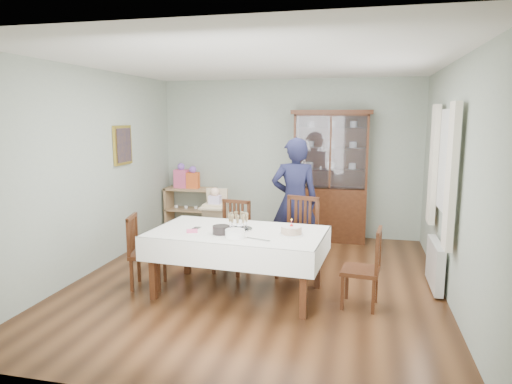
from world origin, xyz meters
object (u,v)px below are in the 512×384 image
(dining_table, at_px, (238,262))
(gift_bag_orange, at_px, (193,178))
(sideboard, at_px, (191,209))
(gift_bag_pink, at_px, (181,177))
(chair_far_left, at_px, (232,251))
(chair_end_left, at_px, (147,266))
(champagne_tray, at_px, (238,224))
(chair_end_right, at_px, (362,283))
(high_chair, at_px, (215,227))
(china_cabinet, at_px, (331,174))
(chair_far_right, at_px, (297,253))
(birthday_cake, at_px, (291,231))
(woman, at_px, (295,201))

(dining_table, height_order, gift_bag_orange, gift_bag_orange)
(sideboard, distance_m, gift_bag_pink, 0.62)
(chair_far_left, distance_m, gift_bag_orange, 2.39)
(chair_end_left, height_order, champagne_tray, champagne_tray)
(chair_far_left, relative_size, chair_end_right, 1.07)
(chair_end_left, xyz_separation_m, gift_bag_orange, (-0.41, 2.70, 0.71))
(high_chair, relative_size, gift_bag_pink, 2.25)
(champagne_tray, distance_m, gift_bag_pink, 3.16)
(chair_end_right, bearing_deg, chair_far_left, -108.76)
(dining_table, relative_size, chair_far_left, 2.20)
(china_cabinet, bearing_deg, champagne_tray, -108.75)
(chair_far_left, relative_size, high_chair, 0.94)
(chair_far_right, height_order, birthday_cake, chair_far_right)
(chair_far_left, bearing_deg, gift_bag_orange, 131.47)
(gift_bag_pink, bearing_deg, woman, -31.18)
(chair_end_right, xyz_separation_m, champagne_tray, (-1.43, 0.11, 0.56))
(chair_end_right, bearing_deg, high_chair, -119.70)
(china_cabinet, bearing_deg, gift_bag_orange, 179.96)
(gift_bag_pink, bearing_deg, champagne_tray, -55.77)
(sideboard, bearing_deg, champagne_tray, -58.39)
(high_chair, height_order, champagne_tray, high_chair)
(sideboard, height_order, high_chair, high_chair)
(dining_table, height_order, gift_bag_pink, gift_bag_pink)
(china_cabinet, relative_size, sideboard, 2.42)
(sideboard, bearing_deg, chair_far_right, -40.95)
(china_cabinet, xyz_separation_m, woman, (-0.40, -1.36, -0.23))
(chair_end_right, bearing_deg, sideboard, -125.58)
(woman, xyz_separation_m, champagne_tray, (-0.48, -1.24, -0.07))
(chair_far_left, height_order, gift_bag_pink, gift_bag_pink)
(dining_table, xyz_separation_m, woman, (0.47, 1.30, 0.51))
(sideboard, relative_size, birthday_cake, 3.34)
(china_cabinet, distance_m, woman, 1.44)
(champagne_tray, bearing_deg, sideboard, 121.61)
(china_cabinet, relative_size, chair_end_left, 2.44)
(chair_far_left, height_order, gift_bag_orange, gift_bag_orange)
(chair_far_left, bearing_deg, chair_end_left, -129.34)
(woman, xyz_separation_m, high_chair, (-1.26, 0.26, -0.50))
(china_cabinet, bearing_deg, woman, -106.42)
(dining_table, distance_m, sideboard, 3.13)
(china_cabinet, relative_size, woman, 1.22)
(china_cabinet, height_order, woman, china_cabinet)
(sideboard, xyz_separation_m, gift_bag_pink, (-0.16, -0.02, 0.60))
(woman, bearing_deg, chair_far_right, 90.34)
(gift_bag_orange, bearing_deg, birthday_cake, -50.91)
(chair_far_left, bearing_deg, high_chair, 129.45)
(high_chair, xyz_separation_m, gift_bag_pink, (-0.99, 1.11, 0.60))
(chair_far_right, bearing_deg, woman, 116.73)
(gift_bag_pink, bearing_deg, sideboard, 7.26)
(chair_end_right, xyz_separation_m, birthday_cake, (-0.79, 0.02, 0.55))
(china_cabinet, bearing_deg, chair_end_left, -126.92)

